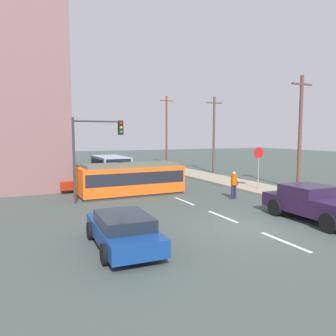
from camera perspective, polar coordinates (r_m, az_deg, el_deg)
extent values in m
plane|color=#414C48|center=(22.66, -1.77, -3.99)|extent=(120.00, 120.00, 0.00)
cube|color=#A29580|center=(22.92, 18.21, -3.98)|extent=(3.20, 36.00, 0.14)
cube|color=silver|center=(12.72, 19.82, -12.11)|extent=(0.16, 2.40, 0.01)
cube|color=silver|center=(15.71, 9.55, -8.42)|extent=(0.16, 2.40, 0.01)
cube|color=silver|center=(19.08, 2.84, -5.82)|extent=(0.16, 2.40, 0.01)
cube|color=silver|center=(27.58, -5.98, -2.25)|extent=(0.16, 2.40, 0.01)
cube|color=silver|center=(33.29, -9.21, -0.92)|extent=(0.16, 2.40, 0.01)
cube|color=#2D3847|center=(31.36, -18.50, 1.96)|extent=(0.06, 15.10, 1.92)
cube|color=#2D3847|center=(31.33, -18.69, 7.81)|extent=(0.06, 15.10, 1.92)
cube|color=#2D3847|center=(31.62, -18.88, 13.61)|extent=(0.06, 15.10, 1.92)
cube|color=#2D3847|center=(32.23, -19.08, 19.25)|extent=(0.06, 15.10, 1.92)
cube|color=#F95A16|center=(21.12, -6.57, -2.00)|extent=(6.69, 2.71, 1.69)
cube|color=#2D2D2D|center=(21.26, -6.54, -4.46)|extent=(6.56, 2.58, 0.15)
cube|color=#535D52|center=(21.01, -6.60, 0.55)|extent=(6.02, 2.31, 0.20)
cube|color=#1E232D|center=(21.09, -6.57, -1.46)|extent=(6.43, 2.74, 0.74)
cube|color=#AAB1C4|center=(30.65, -10.10, 0.55)|extent=(2.67, 5.28, 1.60)
cube|color=black|center=(28.20, -8.68, 0.61)|extent=(2.25, 0.19, 0.96)
cube|color=black|center=(30.63, -10.11, 1.09)|extent=(2.68, 4.50, 0.64)
cylinder|color=black|center=(29.13, -9.18, -0.99)|extent=(2.58, 0.98, 0.90)
cylinder|color=black|center=(32.31, -10.90, -0.36)|extent=(2.58, 0.98, 0.90)
cylinder|color=#272441|center=(19.99, 11.25, -4.17)|extent=(0.16, 0.16, 0.85)
cylinder|color=#272441|center=(20.11, 11.72, -4.12)|extent=(0.16, 0.16, 0.85)
cylinder|color=#D05105|center=(19.94, 11.53, -2.09)|extent=(0.36, 0.36, 0.60)
sphere|color=tan|center=(19.89, 11.55, -0.92)|extent=(0.22, 0.22, 0.22)
cube|color=#563023|center=(20.14, 11.94, -2.60)|extent=(0.22, 0.17, 0.24)
cube|color=#2A183A|center=(16.03, 24.73, -6.14)|extent=(2.08, 5.03, 0.65)
cube|color=#291A38|center=(16.29, 23.38, -3.75)|extent=(1.93, 1.93, 0.55)
cylinder|color=black|center=(16.43, 18.42, -6.60)|extent=(0.29, 0.80, 0.80)
cylinder|color=black|center=(17.80, 23.26, -5.84)|extent=(0.29, 0.80, 0.80)
cylinder|color=black|center=(14.40, 26.46, -8.65)|extent=(0.29, 0.80, 0.80)
cube|color=navy|center=(11.42, -7.99, -11.19)|extent=(1.85, 4.34, 0.55)
cube|color=black|center=(11.15, -7.82, -9.07)|extent=(1.67, 2.40, 0.40)
cylinder|color=black|center=(12.52, -13.47, -10.70)|extent=(0.23, 0.64, 0.64)
cylinder|color=black|center=(12.90, -5.65, -10.08)|extent=(0.23, 0.64, 0.64)
cylinder|color=black|center=(10.10, -10.99, -14.70)|extent=(0.23, 0.64, 0.64)
cylinder|color=black|center=(10.57, -1.39, -13.65)|extent=(0.23, 0.64, 0.64)
cube|color=#A6230D|center=(24.38, -16.74, -2.31)|extent=(1.82, 4.40, 0.55)
cube|color=black|center=(24.17, -16.73, -1.24)|extent=(1.65, 2.43, 0.40)
cylinder|color=black|center=(25.62, -19.03, -2.44)|extent=(0.23, 0.64, 0.64)
cylinder|color=black|center=(25.81, -15.13, -2.27)|extent=(0.23, 0.64, 0.64)
cylinder|color=black|center=(23.03, -18.52, -3.32)|extent=(0.23, 0.64, 0.64)
cylinder|color=black|center=(23.24, -14.18, -3.12)|extent=(0.23, 0.64, 0.64)
cube|color=#A20A14|center=(30.65, -18.89, -0.77)|extent=(1.93, 4.57, 0.55)
cube|color=black|center=(30.45, -18.90, 0.09)|extent=(1.75, 2.52, 0.40)
cylinder|color=black|center=(31.97, -20.74, -0.93)|extent=(0.23, 0.64, 0.64)
cylinder|color=black|center=(32.10, -17.42, -0.79)|extent=(0.23, 0.64, 0.64)
cylinder|color=black|center=(29.26, -20.49, -1.50)|extent=(0.23, 0.64, 0.64)
cylinder|color=black|center=(29.41, -16.86, -1.35)|extent=(0.23, 0.64, 0.64)
cube|color=#24552D|center=(36.48, -19.66, 0.20)|extent=(1.95, 4.54, 0.55)
cube|color=black|center=(36.30, -19.67, 0.93)|extent=(1.75, 2.51, 0.40)
cylinder|color=black|center=(37.81, -21.14, 0.04)|extent=(0.24, 0.65, 0.64)
cylinder|color=black|center=(37.90, -18.38, 0.14)|extent=(0.24, 0.65, 0.64)
cylinder|color=black|center=(35.13, -21.02, -0.37)|extent=(0.24, 0.65, 0.64)
cylinder|color=black|center=(35.22, -18.05, -0.25)|extent=(0.24, 0.65, 0.64)
cylinder|color=gray|center=(23.36, 15.60, -0.83)|extent=(0.07, 0.07, 2.20)
cylinder|color=red|center=(23.25, 15.69, 2.60)|extent=(0.76, 0.04, 0.76)
cylinder|color=#333333|center=(18.82, -16.21, 1.21)|extent=(0.14, 0.14, 4.83)
cylinder|color=#333333|center=(19.01, -12.32, 8.04)|extent=(2.71, 0.10, 0.10)
cube|color=black|center=(19.33, -8.34, 7.03)|extent=(0.28, 0.24, 0.84)
sphere|color=red|center=(19.21, -8.24, 7.78)|extent=(0.16, 0.16, 0.16)
sphere|color=gold|center=(19.20, -8.23, 7.04)|extent=(0.16, 0.16, 0.16)
sphere|color=green|center=(19.20, -8.22, 6.29)|extent=(0.16, 0.16, 0.16)
cylinder|color=brown|center=(24.53, 22.21, 5.66)|extent=(0.24, 0.24, 7.95)
cube|color=brown|center=(24.78, 22.52, 13.49)|extent=(1.80, 0.12, 0.12)
cylinder|color=brown|center=(33.27, 8.07, 5.72)|extent=(0.24, 0.24, 7.68)
cube|color=brown|center=(33.43, 8.15, 11.28)|extent=(1.80, 0.12, 0.12)
cylinder|color=brown|center=(43.03, -0.25, 6.61)|extent=(0.24, 0.24, 8.95)
cube|color=brown|center=(43.26, -0.25, 11.75)|extent=(1.80, 0.12, 0.12)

